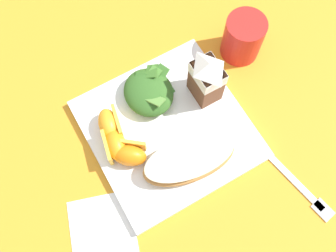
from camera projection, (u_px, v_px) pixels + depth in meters
name	position (u px, v px, depth m)	size (l,w,h in m)	color
ground	(168.00, 131.00, 0.73)	(3.00, 3.00, 0.00)	orange
white_plate	(168.00, 129.00, 0.72)	(0.28, 0.28, 0.02)	white
cheesy_pizza_bread	(190.00, 158.00, 0.67)	(0.10, 0.18, 0.04)	#B77F42
green_salad_pile	(149.00, 92.00, 0.71)	(0.10, 0.10, 0.05)	#336023
milk_carton	(207.00, 78.00, 0.68)	(0.06, 0.04, 0.11)	brown
orange_wedge_front	(110.00, 124.00, 0.69)	(0.07, 0.05, 0.04)	orange
orange_wedge_middle	(115.00, 145.00, 0.68)	(0.07, 0.05, 0.04)	orange
orange_wedge_rear	(130.00, 154.00, 0.67)	(0.07, 0.07, 0.04)	orange
paper_napkin	(102.00, 227.00, 0.66)	(0.11, 0.11, 0.00)	white
metal_fork	(298.00, 184.00, 0.69)	(0.19, 0.05, 0.01)	silver
drinking_red_cup	(243.00, 38.00, 0.74)	(0.08, 0.08, 0.09)	red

